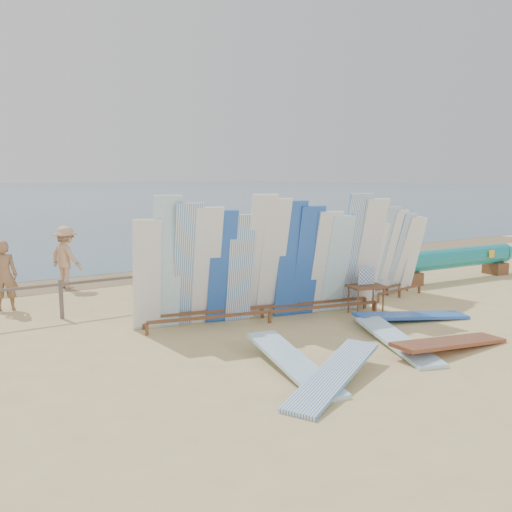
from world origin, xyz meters
TOP-DOWN VIEW (x-y plane):
  - ground at (0.00, 0.00)m, footprint 160.00×160.00m
  - wet_sand_strip at (0.00, 7.20)m, footprint 40.00×2.60m
  - fence at (0.00, 3.00)m, footprint 12.08×0.08m
  - main_surfboard_rack at (-0.13, 0.35)m, footprint 5.86×1.94m
  - side_surfboard_rack at (4.12, 0.55)m, footprint 2.20×0.86m
  - outrigger_canoe at (7.63, 1.29)m, footprint 7.09×1.05m
  - vendor_table at (2.19, -0.40)m, footprint 0.93×0.74m
  - flat_board_d at (2.65, -1.40)m, footprint 2.75×1.32m
  - flat_board_e at (-1.33, -3.39)m, footprint 2.65×1.74m
  - flat_board_b at (1.00, -2.51)m, footprint 1.43×2.73m
  - flat_board_a at (-1.53, -2.58)m, footprint 0.98×2.75m
  - flat_board_c at (1.62, -3.26)m, footprint 2.70×0.56m
  - beach_chair_left at (-0.54, 3.77)m, footprint 0.77×0.79m
  - beach_chair_right at (2.39, 3.79)m, footprint 0.69×0.71m
  - stroller at (1.16, 3.84)m, footprint 0.77×0.96m
  - beachgoer_1 at (-4.98, 4.53)m, footprint 0.69×0.48m
  - beachgoer_8 at (4.55, 3.71)m, footprint 0.78×0.46m
  - beachgoer_7 at (2.23, 4.80)m, footprint 0.75×0.70m
  - beachgoer_10 at (5.43, 5.19)m, footprint 0.92×1.00m
  - beachgoer_6 at (3.13, 4.76)m, footprint 0.64×0.86m
  - beachgoer_3 at (-3.07, 6.45)m, footprint 0.93×1.26m
  - beachgoer_4 at (-0.67, 4.95)m, footprint 0.71×0.99m
  - beachgoer_extra_0 at (8.49, 6.14)m, footprint 0.97×1.14m
  - beachgoer_5 at (-0.54, 5.60)m, footprint 1.31×1.78m

SIDE VIEW (x-z plane):
  - ground at x=0.00m, z-range 0.00..0.00m
  - wet_sand_strip at x=0.00m, z-range -0.01..0.01m
  - flat_board_d at x=2.65m, z-range -0.11..0.11m
  - flat_board_e at x=-1.33m, z-range -0.17..0.17m
  - flat_board_b at x=1.00m, z-range -0.11..0.11m
  - flat_board_a at x=-1.53m, z-range -0.16..0.16m
  - flat_board_c at x=1.62m, z-range -0.16..0.16m
  - beach_chair_right at x=2.39m, z-range -0.20..0.75m
  - beach_chair_left at x=-0.54m, z-range -0.20..0.75m
  - vendor_table at x=2.19m, z-range -0.18..0.91m
  - stroller at x=1.16m, z-range -0.12..1.05m
  - fence at x=0.00m, z-range 0.18..1.08m
  - outrigger_canoe at x=7.63m, z-range 0.14..1.14m
  - beachgoer_8 at x=4.55m, z-range 0.00..1.53m
  - beachgoer_4 at x=-0.67m, z-range 0.00..1.54m
  - beachgoer_6 at x=3.13m, z-range 0.00..1.58m
  - beachgoer_10 at x=5.43m, z-range 0.00..1.63m
  - beachgoer_extra_0 at x=8.49m, z-range 0.00..1.67m
  - beachgoer_1 at x=-4.98m, z-range 0.00..1.72m
  - beachgoer_3 at x=-3.07m, z-range 0.00..1.81m
  - beachgoer_7 at x=2.23m, z-range 0.00..1.83m
  - beachgoer_5 at x=-0.54m, z-range 0.00..1.86m
  - side_surfboard_rack at x=4.12m, z-range -0.13..2.34m
  - main_surfboard_rack at x=-0.13m, z-range -0.14..2.73m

